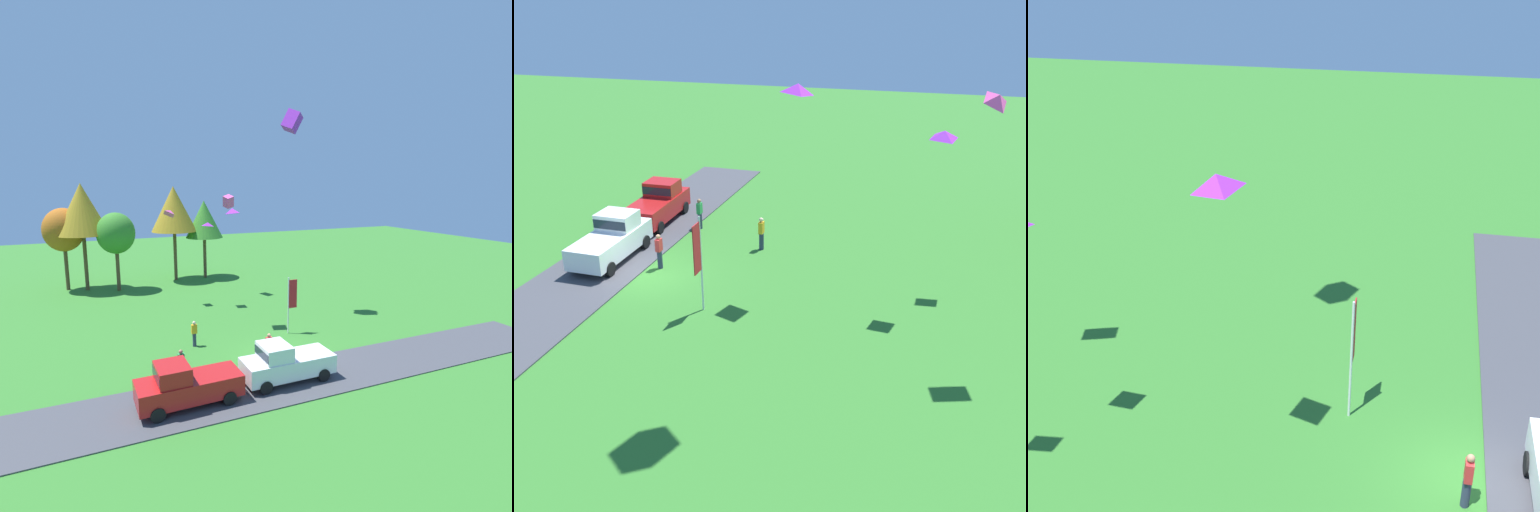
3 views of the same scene
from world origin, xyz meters
TOP-DOWN VIEW (x-y plane):
  - ground_plane at (0.00, 0.00)m, footprint 120.00×120.00m
  - person_beside_suv at (-0.92, 0.10)m, footprint 0.36×0.24m
  - flag_banner at (2.47, 3.65)m, footprint 0.71×0.08m
  - kite_diamond_high_right at (-0.79, 6.72)m, footprint 1.43×1.41m

SIDE VIEW (x-z plane):
  - ground_plane at x=0.00m, z-range 0.00..0.00m
  - person_beside_suv at x=-0.92m, z-range 0.02..1.73m
  - flag_banner at x=2.47m, z-range 0.54..4.63m
  - kite_diamond_high_right at x=-0.79m, z-range 8.33..8.84m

